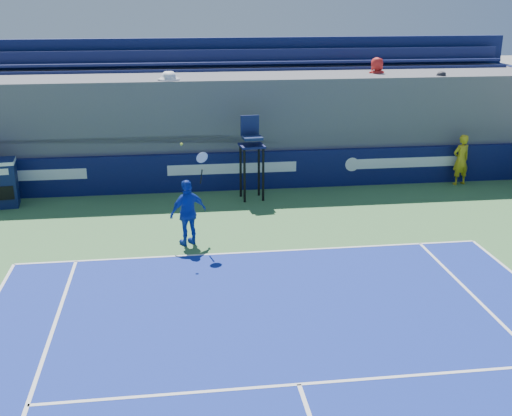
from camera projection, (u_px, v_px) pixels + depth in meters
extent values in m
imported|color=gold|center=(461.00, 160.00, 20.40)|extent=(0.67, 0.53, 1.63)
cube|color=white|center=(254.00, 252.00, 15.20)|extent=(10.97, 0.07, 0.00)
cube|color=white|center=(299.00, 384.00, 10.04)|extent=(8.23, 0.07, 0.00)
cube|color=#0C1143|center=(232.00, 171.00, 19.92)|extent=(20.40, 0.20, 1.20)
cube|color=white|center=(32.00, 175.00, 19.03)|extent=(3.20, 0.01, 0.32)
cube|color=white|center=(233.00, 169.00, 19.79)|extent=(4.00, 0.01, 0.32)
cube|color=white|center=(404.00, 163.00, 20.47)|extent=(3.60, 0.01, 0.32)
cylinder|color=white|center=(352.00, 164.00, 20.26)|extent=(0.44, 0.01, 0.44)
cube|color=black|center=(4.00, 193.00, 18.07)|extent=(0.55, 0.09, 0.40)
cylinder|color=black|center=(245.00, 176.00, 18.65)|extent=(0.08, 0.08, 1.60)
cylinder|color=black|center=(263.00, 175.00, 18.77)|extent=(0.08, 0.08, 1.60)
cylinder|color=black|center=(241.00, 171.00, 19.17)|extent=(0.08, 0.08, 1.60)
cylinder|color=black|center=(259.00, 170.00, 19.29)|extent=(0.08, 0.08, 1.60)
cube|color=#0D1345|center=(252.00, 146.00, 18.70)|extent=(0.76, 0.76, 0.06)
cube|color=#132048|center=(252.00, 138.00, 18.53)|extent=(0.59, 0.50, 0.08)
cube|color=#121B45|center=(250.00, 125.00, 18.77)|extent=(0.55, 0.11, 0.60)
imported|color=#1638B3|center=(188.00, 213.00, 15.45)|extent=(1.03, 0.78, 1.63)
cylinder|color=black|center=(201.00, 176.00, 15.30)|extent=(0.09, 0.15, 0.39)
torus|color=silver|center=(202.00, 157.00, 15.09)|extent=(0.32, 0.21, 0.29)
cylinder|color=silver|center=(202.00, 157.00, 15.09)|extent=(0.26, 0.17, 0.24)
sphere|color=#CBDD31|center=(181.00, 144.00, 14.75)|extent=(0.07, 0.07, 0.07)
cube|color=#535258|center=(226.00, 125.00, 21.36)|extent=(20.40, 3.60, 3.38)
cube|color=#535258|center=(230.00, 140.00, 20.16)|extent=(20.40, 0.90, 0.55)
cube|color=#141C4C|center=(230.00, 126.00, 19.92)|extent=(20.00, 0.45, 0.08)
cube|color=#141C4C|center=(229.00, 118.00, 20.09)|extent=(20.00, 0.06, 0.45)
cube|color=#535258|center=(227.00, 117.00, 20.83)|extent=(20.40, 0.90, 0.55)
cube|color=#141C4C|center=(227.00, 103.00, 20.59)|extent=(20.00, 0.45, 0.08)
cube|color=#141C4C|center=(227.00, 96.00, 20.76)|extent=(20.00, 0.06, 0.45)
cube|color=#535258|center=(225.00, 96.00, 21.51)|extent=(20.40, 0.90, 0.55)
cube|color=#141C4C|center=(225.00, 82.00, 21.26)|extent=(20.00, 0.45, 0.08)
cube|color=#141C4C|center=(224.00, 75.00, 21.43)|extent=(20.00, 0.06, 0.45)
cube|color=#535258|center=(222.00, 77.00, 22.18)|extent=(20.40, 0.90, 0.55)
cube|color=#141C4C|center=(222.00, 63.00, 21.93)|extent=(20.00, 0.45, 0.08)
cube|color=#141C4C|center=(222.00, 56.00, 22.11)|extent=(20.00, 0.06, 0.45)
cube|color=#0C1647|center=(221.00, 101.00, 23.04)|extent=(20.80, 0.30, 4.40)
imported|color=gold|center=(30.00, 111.00, 19.03)|extent=(0.78, 0.63, 1.54)
imported|color=silver|center=(170.00, 102.00, 19.50)|extent=(1.32, 0.92, 1.87)
imported|color=#177F7B|center=(295.00, 106.00, 20.04)|extent=(0.94, 0.62, 1.48)
imported|color=red|center=(376.00, 82.00, 21.06)|extent=(0.82, 0.58, 1.57)
imported|color=black|center=(438.00, 99.00, 20.59)|extent=(0.70, 0.53, 1.75)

